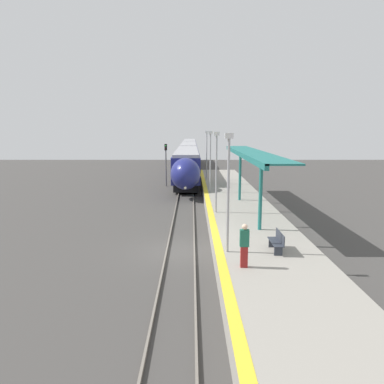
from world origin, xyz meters
name	(u,v)px	position (x,y,z in m)	size (l,w,h in m)	color
ground_plane	(181,251)	(0.00, 0.00, 0.00)	(120.00, 120.00, 0.00)	#423F3D
rail_left	(167,250)	(-0.72, 0.00, 0.07)	(0.08, 90.00, 0.15)	slate
rail_right	(195,250)	(0.72, 0.00, 0.07)	(0.08, 90.00, 0.15)	slate
train	(189,153)	(0.00, 45.43, 2.26)	(2.85, 64.91, 3.95)	black
platform_right	(258,243)	(4.02, 0.00, 0.44)	(4.80, 64.00, 0.89)	gray
platform_bench	(278,241)	(4.44, -2.62, 1.35)	(0.44, 1.57, 0.89)	#2D333D
person_waiting	(245,245)	(2.67, -4.59, 1.81)	(0.36, 0.23, 1.77)	maroon
railway_signal	(166,161)	(-2.32, 22.95, 2.87)	(0.28, 0.28, 4.72)	#59595E
lamppost_near	(229,185)	(2.18, -2.68, 3.91)	(0.36, 0.20, 5.28)	#9E9EA3
lamppost_mid	(217,167)	(2.18, 5.46, 3.91)	(0.36, 0.20, 5.28)	#9E9EA3
lamppost_far	(211,158)	(2.18, 13.61, 3.91)	(0.36, 0.20, 5.28)	#9E9EA3
lamppost_farthest	(207,152)	(2.18, 21.75, 3.91)	(0.36, 0.20, 5.28)	#9E9EA3
station_canopy	(249,155)	(4.89, 9.83, 4.42)	(2.02, 20.50, 3.76)	#1E6B66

